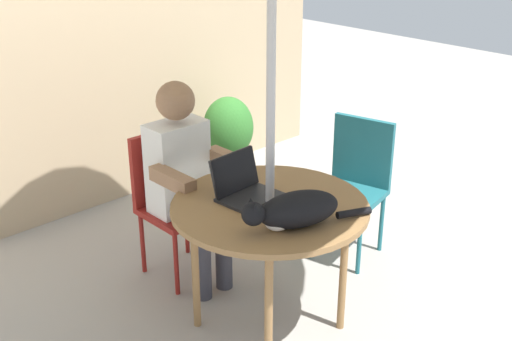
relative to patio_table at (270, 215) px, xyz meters
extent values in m
plane|color=gray|center=(0.00, 0.00, -0.68)|extent=(14.00, 14.00, 0.00)
cube|color=tan|center=(0.00, 1.98, 0.26)|extent=(4.67, 0.08, 1.87)
cylinder|color=olive|center=(0.00, 0.00, 0.05)|extent=(1.00, 1.00, 0.03)
cylinder|color=olive|center=(0.27, 0.27, -0.32)|extent=(0.04, 0.04, 0.71)
cylinder|color=olive|center=(-0.27, 0.27, -0.32)|extent=(0.04, 0.04, 0.71)
cylinder|color=olive|center=(-0.27, -0.27, -0.32)|extent=(0.04, 0.04, 0.71)
cylinder|color=olive|center=(0.27, -0.27, -0.32)|extent=(0.04, 0.04, 0.71)
cylinder|color=#B7B7BC|center=(0.00, 0.00, 0.41)|extent=(0.04, 0.04, 2.18)
cube|color=maroon|center=(0.00, 0.76, -0.25)|extent=(0.40, 0.40, 0.04)
cube|color=maroon|center=(0.00, 0.94, -0.02)|extent=(0.40, 0.04, 0.44)
cylinder|color=maroon|center=(0.17, 0.93, -0.48)|extent=(0.03, 0.03, 0.40)
cylinder|color=maroon|center=(-0.17, 0.93, -0.48)|extent=(0.03, 0.03, 0.40)
cylinder|color=maroon|center=(-0.17, 0.59, -0.48)|extent=(0.03, 0.03, 0.40)
cylinder|color=maroon|center=(0.17, 0.59, -0.48)|extent=(0.03, 0.03, 0.40)
cube|color=#1E606B|center=(0.90, 0.21, -0.25)|extent=(0.48, 0.48, 0.04)
cube|color=#1E606B|center=(1.08, 0.25, -0.02)|extent=(0.12, 0.40, 0.44)
cylinder|color=#1E606B|center=(1.10, 0.08, -0.48)|extent=(0.03, 0.03, 0.40)
cylinder|color=#1E606B|center=(1.03, 0.41, -0.48)|extent=(0.03, 0.03, 0.40)
cylinder|color=#1E606B|center=(0.70, 0.33, -0.48)|extent=(0.03, 0.03, 0.40)
cylinder|color=#1E606B|center=(0.77, 0.00, -0.48)|extent=(0.03, 0.03, 0.40)
cube|color=white|center=(0.00, 0.76, 0.03)|extent=(0.34, 0.20, 0.54)
sphere|color=#936B4C|center=(0.00, 0.75, 0.43)|extent=(0.22, 0.22, 0.22)
cube|color=#383842|center=(-0.08, 0.61, -0.19)|extent=(0.12, 0.30, 0.12)
cylinder|color=#383842|center=(-0.08, 0.46, -0.46)|extent=(0.10, 0.10, 0.44)
cube|color=#383842|center=(0.08, 0.61, -0.19)|extent=(0.12, 0.30, 0.12)
cylinder|color=#383842|center=(0.08, 0.46, -0.46)|extent=(0.10, 0.10, 0.44)
cube|color=#936B4C|center=(-0.20, 0.54, 0.08)|extent=(0.08, 0.32, 0.08)
cube|color=#936B4C|center=(0.20, 0.54, 0.08)|extent=(0.08, 0.32, 0.08)
cube|color=black|center=(-0.03, 0.11, 0.07)|extent=(0.31, 0.24, 0.02)
cube|color=black|center=(-0.04, 0.22, 0.18)|extent=(0.30, 0.08, 0.20)
cube|color=black|center=(-0.04, 0.22, 0.18)|extent=(0.30, 0.08, 0.20)
ellipsoid|color=black|center=(-0.06, -0.25, 0.15)|extent=(0.44, 0.32, 0.17)
sphere|color=black|center=(-0.28, -0.17, 0.17)|extent=(0.11, 0.11, 0.11)
ellipsoid|color=white|center=(-0.17, -0.22, 0.11)|extent=(0.15, 0.15, 0.09)
cylinder|color=black|center=(0.19, -0.38, 0.09)|extent=(0.18, 0.10, 0.04)
cone|color=black|center=(-0.27, -0.15, 0.22)|extent=(0.04, 0.04, 0.03)
cone|color=black|center=(-0.29, -0.20, 0.22)|extent=(0.04, 0.04, 0.03)
cylinder|color=#33383D|center=(1.07, 1.54, -0.53)|extent=(0.31, 0.31, 0.29)
ellipsoid|color=#2D6B28|center=(1.07, 1.54, -0.19)|extent=(0.39, 0.39, 0.48)
camera|label=1|loc=(-2.06, -2.06, 1.50)|focal=45.53mm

